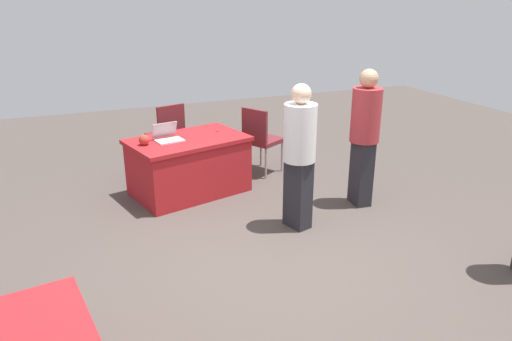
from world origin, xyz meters
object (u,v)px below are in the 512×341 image
table_foreground (189,166)px  person_organiser (299,151)px  person_presenter (365,132)px  laptop_silver (168,137)px  chair_tucked_left (167,132)px  scissors_red (218,129)px  chair_tucked_right (260,136)px  yarn_ball (144,140)px

table_foreground → person_organiser: 1.69m
person_presenter → laptop_silver: (2.05, -1.12, -0.14)m
table_foreground → chair_tucked_left: (0.04, -0.99, 0.19)m
chair_tucked_left → person_organiser: size_ratio=0.61×
person_presenter → scissors_red: person_presenter is taller
chair_tucked_right → laptop_silver: chair_tucked_right is taller
chair_tucked_left → person_presenter: 2.83m
table_foreground → laptop_silver: 0.46m
table_foreground → scissors_red: (-0.47, -0.23, 0.36)m
table_foreground → chair_tucked_right: bearing=-164.8°
table_foreground → person_organiser: (-0.84, 1.37, 0.50)m
laptop_silver → scissors_red: bearing=-172.8°
chair_tucked_left → yarn_ball: 1.21m
chair_tucked_left → laptop_silver: 1.03m
table_foreground → laptop_silver: bearing=0.1°
yarn_ball → chair_tucked_right: bearing=-167.0°
person_presenter → person_organiser: 1.01m
table_foreground → scissors_red: 0.64m
person_presenter → person_organiser: person_presenter is taller
chair_tucked_right → yarn_ball: chair_tucked_right is taller
scissors_red → person_organiser: bearing=34.5°
person_presenter → yarn_ball: (2.36, -1.04, -0.11)m
chair_tucked_right → person_presenter: 1.63m
chair_tucked_left → chair_tucked_right: 1.34m
table_foreground → yarn_ball: bearing=8.5°
yarn_ball → scissors_red: yarn_ball is taller
chair_tucked_right → person_presenter: bearing=-2.5°
chair_tucked_left → scissors_red: bearing=-73.0°
person_organiser → chair_tucked_right: bearing=154.4°
person_organiser → laptop_silver: 1.75m
chair_tucked_left → person_organiser: (-0.88, 2.36, 0.32)m
chair_tucked_left → laptop_silver: size_ratio=2.61×
chair_tucked_left → scissors_red: chair_tucked_left is taller
table_foreground → person_organiser: bearing=121.4°
scissors_red → laptop_silver: bearing=-50.5°
person_presenter → yarn_ball: 2.58m
person_organiser → chair_tucked_left: bearing=-176.2°
chair_tucked_right → yarn_ball: bearing=-106.1°
person_organiser → yarn_ball: 1.89m
chair_tucked_left → yarn_ball: bearing=-131.7°
person_organiser → laptop_silver: bearing=-158.5°
person_organiser → scissors_red: 1.65m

